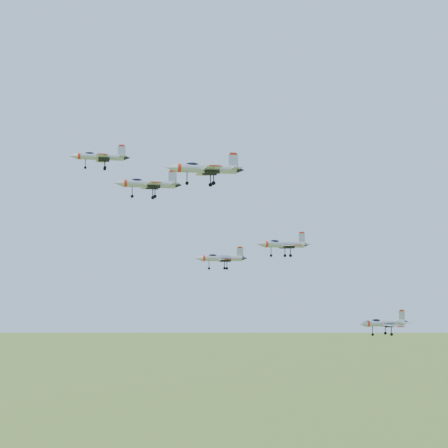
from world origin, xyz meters
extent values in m
cylinder|color=#9A9FA5|center=(-22.31, 9.60, 140.05)|extent=(9.66, 2.38, 1.38)
cone|color=#9A9FA5|center=(-28.02, 9.00, 140.05)|extent=(2.05, 1.58, 1.38)
cone|color=black|center=(-16.81, 10.18, 140.05)|extent=(1.60, 1.32, 1.17)
ellipsoid|color=black|center=(-24.64, 9.35, 140.57)|extent=(2.43, 1.23, 0.88)
cube|color=#9A9FA5|center=(-21.79, 6.66, 139.79)|extent=(2.92, 4.91, 0.15)
cube|color=#9A9FA5|center=(-22.41, 12.58, 139.79)|extent=(2.92, 4.91, 0.15)
cube|color=#9A9FA5|center=(-17.97, 10.06, 141.49)|extent=(1.60, 0.29, 2.23)
cube|color=red|center=(-17.97, 10.06, 142.66)|extent=(1.18, 0.27, 0.37)
cylinder|color=#9A9FA5|center=(-11.98, -3.72, 132.80)|extent=(9.99, 3.11, 1.43)
cone|color=#9A9FA5|center=(-17.82, -4.74, 132.80)|extent=(2.19, 1.75, 1.43)
cone|color=black|center=(-6.35, -2.74, 132.80)|extent=(1.72, 1.46, 1.21)
ellipsoid|color=black|center=(-14.36, -4.14, 133.34)|extent=(2.56, 1.43, 0.91)
cube|color=#9A9FA5|center=(-11.23, -6.72, 132.52)|extent=(3.32, 5.20, 0.15)
cube|color=#9A9FA5|center=(-12.29, -0.66, 132.52)|extent=(3.32, 5.20, 0.15)
cube|color=#9A9FA5|center=(-7.54, -2.95, 134.28)|extent=(1.65, 0.41, 2.31)
cube|color=red|center=(-7.54, -2.95, 135.49)|extent=(1.22, 0.36, 0.38)
cylinder|color=#9A9FA5|center=(-2.46, -21.35, 133.35)|extent=(10.05, 2.57, 1.44)
cone|color=#9A9FA5|center=(-8.39, -22.04, 133.35)|extent=(2.14, 1.66, 1.44)
cone|color=black|center=(3.25, -20.69, 133.35)|extent=(1.68, 1.39, 1.22)
ellipsoid|color=black|center=(-4.87, -21.63, 133.89)|extent=(2.53, 1.31, 0.91)
cube|color=#9A9FA5|center=(-1.88, -24.40, 133.08)|extent=(3.09, 5.12, 0.15)
cube|color=#9A9FA5|center=(-2.60, -18.26, 133.08)|extent=(3.09, 5.12, 0.15)
cube|color=#9A9FA5|center=(2.04, -20.83, 134.84)|extent=(1.66, 0.32, 2.32)
cube|color=red|center=(2.04, -20.83, 136.06)|extent=(1.23, 0.29, 0.39)
cylinder|color=#9A9FA5|center=(3.46, 8.44, 118.59)|extent=(8.70, 2.35, 1.24)
cone|color=#9A9FA5|center=(-1.66, 7.78, 118.59)|extent=(1.87, 1.46, 1.24)
cone|color=black|center=(8.40, 9.09, 118.59)|extent=(1.47, 1.22, 1.06)
ellipsoid|color=black|center=(1.37, 8.17, 119.06)|extent=(2.20, 1.16, 0.79)
cube|color=#9A9FA5|center=(4.00, 5.81, 118.35)|extent=(2.73, 4.46, 0.13)
cube|color=#9A9FA5|center=(3.31, 11.13, 118.35)|extent=(2.73, 4.46, 0.13)
cube|color=#9A9FA5|center=(7.35, 8.95, 119.89)|extent=(1.44, 0.30, 2.01)
cube|color=red|center=(7.35, 8.95, 120.94)|extent=(1.06, 0.27, 0.33)
cylinder|color=#9A9FA5|center=(13.29, -8.52, 121.17)|extent=(8.39, 3.75, 1.22)
cone|color=#9A9FA5|center=(8.48, -10.08, 121.17)|extent=(1.98, 1.68, 1.22)
cone|color=black|center=(17.92, -7.02, 121.17)|extent=(1.56, 1.39, 1.03)
ellipsoid|color=black|center=(11.33, -9.15, 121.63)|extent=(2.23, 1.47, 0.77)
cube|color=#9A9FA5|center=(14.27, -10.96, 120.94)|extent=(3.31, 4.58, 0.13)
cube|color=#9A9FA5|center=(12.66, -5.97, 120.94)|extent=(3.31, 4.58, 0.13)
cube|color=#9A9FA5|center=(16.94, -7.34, 122.43)|extent=(1.37, 0.54, 1.96)
cube|color=red|center=(16.94, -7.34, 123.46)|extent=(1.02, 0.44, 0.33)
cylinder|color=#9A9FA5|center=(35.27, -1.90, 105.57)|extent=(8.82, 3.22, 1.26)
cone|color=#9A9FA5|center=(30.15, -3.09, 105.57)|extent=(1.99, 1.63, 1.26)
cone|color=black|center=(40.19, -0.75, 105.57)|extent=(1.57, 1.36, 1.08)
ellipsoid|color=black|center=(33.18, -2.39, 106.05)|extent=(2.29, 1.37, 0.80)
cube|color=#9A9FA5|center=(36.07, -4.51, 105.33)|extent=(3.15, 4.68, 0.14)
cube|color=#9A9FA5|center=(34.84, 0.80, 105.33)|extent=(3.15, 4.68, 0.14)
cube|color=#9A9FA5|center=(39.15, -1.00, 106.89)|extent=(1.45, 0.44, 2.04)
cube|color=red|center=(39.15, -1.00, 107.96)|extent=(1.07, 0.38, 0.34)
camera|label=1|loc=(-11.38, -123.49, 118.46)|focal=50.00mm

